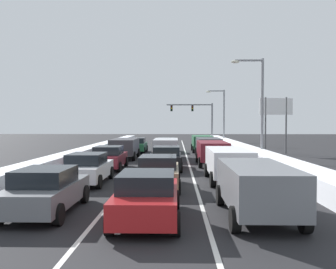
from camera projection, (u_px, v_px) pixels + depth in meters
The scene contains 24 objects.
ground_plane at pixel (166, 163), 27.51m from camera, with size 142.81×142.81×0.00m, color black.
lane_stripe_between_right_lane_and_center_lane at pixel (187, 157), 32.96m from camera, with size 0.14×60.42×0.01m, color silver.
lane_stripe_between_center_lane_and_left_lane at pixel (149, 156), 33.03m from camera, with size 0.14×60.42×0.01m, color silver.
snow_bank_right_shoulder at pixel (246, 152), 32.82m from camera, with size 1.77×60.42×0.89m, color white.
snow_bank_left_shoulder at pixel (90, 152), 33.14m from camera, with size 1.38×60.42×0.86m, color white.
suv_gray_right_lane_nearest at pixel (257, 185), 11.77m from camera, with size 2.16×4.90×1.67m.
suv_white_right_lane_second at pixel (228, 162), 18.91m from camera, with size 2.16×4.90×1.67m.
suv_maroon_right_lane_third at pixel (212, 151), 26.29m from camera, with size 2.16×4.90×1.67m.
suv_charcoal_right_lane_fourth at pixel (208, 146), 32.46m from camera, with size 2.16×4.90×1.67m.
suv_green_right_lane_fifth at pixel (202, 142), 38.37m from camera, with size 2.16×4.90×1.67m.
sedan_red_center_lane_nearest at pixel (147, 196), 11.32m from camera, with size 2.00×4.50×1.51m.
sedan_tan_center_lane_second at pixel (158, 172), 16.95m from camera, with size 2.00×4.50×1.51m.
sedan_black_center_lane_third at pixel (167, 158), 23.74m from camera, with size 2.00×4.50×1.51m.
suv_silver_center_lane_fourth at pixel (166, 147), 30.71m from camera, with size 2.16×4.90×1.67m.
sedan_navy_center_lane_fifth at pixel (166, 145), 37.88m from camera, with size 2.00×4.50×1.51m.
sedan_gray_left_lane_nearest at pixel (46, 190), 12.33m from camera, with size 2.00×4.50×1.51m.
sedan_white_left_lane_second at pixel (87, 168), 18.32m from camera, with size 2.00×4.50×1.51m.
sedan_maroon_left_lane_third at pixel (109, 158), 23.91m from camera, with size 2.00×4.50×1.51m.
suv_charcoal_left_lane_fourth at pixel (125, 147), 30.96m from camera, with size 2.16×4.90×1.67m.
sedan_green_left_lane_fifth at pixel (137, 145), 37.24m from camera, with size 2.00×4.50×1.51m.
traffic_light_gantry at pixel (198, 114), 60.19m from camera, with size 7.54×0.47×6.20m.
street_lamp_right_near at pixel (258, 99), 29.93m from camera, with size 2.66×0.36×8.20m.
street_lamp_right_mid at pixel (221, 111), 51.90m from camera, with size 2.66×0.36×7.63m.
roadside_sign_right at pixel (276, 112), 35.92m from camera, with size 3.20×0.16×5.50m.
Camera 1 is at (0.78, -5.44, 3.01)m, focal length 39.57 mm.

